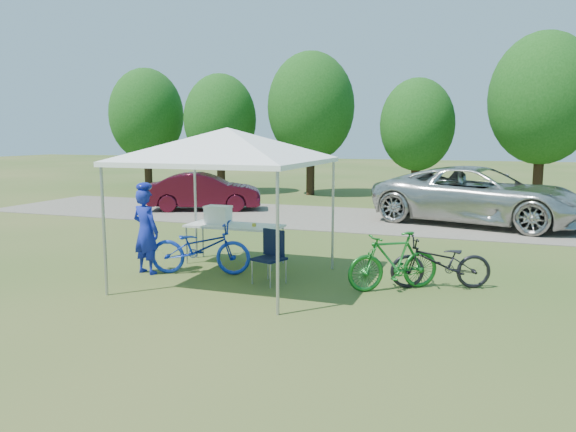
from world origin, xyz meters
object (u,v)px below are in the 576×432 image
(folding_table, at_px, (235,227))
(folding_chair, at_px, (271,252))
(bike_dark, at_px, (441,262))
(cooler, at_px, (218,215))
(bike_blue, at_px, (200,248))
(cyclist, at_px, (146,231))
(minivan, at_px, (480,195))
(sedan, at_px, (204,191))
(bike_green, at_px, (393,261))

(folding_table, height_order, folding_chair, folding_chair)
(bike_dark, bearing_deg, folding_chair, -96.91)
(cooler, xyz_separation_m, bike_blue, (0.13, -1.00, -0.49))
(cyclist, bearing_deg, bike_dark, -158.56)
(minivan, xyz_separation_m, sedan, (-9.00, 0.01, -0.20))
(folding_chair, relative_size, cooler, 1.83)
(bike_green, relative_size, bike_dark, 0.96)
(bike_blue, xyz_separation_m, bike_dark, (4.34, 0.50, -0.05))
(cooler, relative_size, cyclist, 0.32)
(folding_table, relative_size, minivan, 0.32)
(minivan, bearing_deg, cooler, 159.84)
(bike_blue, height_order, sedan, sedan)
(folding_chair, relative_size, bike_blue, 0.49)
(cooler, xyz_separation_m, sedan, (-4.05, 6.95, -0.33))
(folding_chair, bearing_deg, bike_green, 25.58)
(bike_blue, bearing_deg, cyclist, 92.30)
(bike_dark, bearing_deg, bike_blue, -102.31)
(cooler, height_order, cyclist, cyclist)
(cooler, xyz_separation_m, minivan, (4.94, 6.94, -0.13))
(cyclist, bearing_deg, bike_blue, -149.75)
(folding_table, distance_m, bike_dark, 4.14)
(cooler, bearing_deg, folding_chair, -34.67)
(bike_blue, height_order, minivan, minivan)
(cyclist, distance_m, bike_dark, 5.40)
(folding_table, bearing_deg, bike_green, -14.67)
(folding_table, bearing_deg, sedan, 122.47)
(folding_table, relative_size, bike_green, 1.18)
(cyclist, bearing_deg, cooler, -110.19)
(bike_blue, height_order, bike_green, bike_blue)
(folding_chair, distance_m, sedan, 9.85)
(cyclist, xyz_separation_m, bike_dark, (5.32, 0.81, -0.36))
(cyclist, xyz_separation_m, bike_blue, (0.98, 0.31, -0.31))
(bike_green, distance_m, sedan, 11.04)
(bike_green, relative_size, sedan, 0.43)
(bike_dark, bearing_deg, bike_green, -82.02)
(cyclist, bearing_deg, minivan, -112.31)
(cyclist, bearing_deg, sedan, -56.05)
(bike_dark, bearing_deg, minivan, 157.45)
(bike_green, xyz_separation_m, sedan, (-7.78, 7.83, 0.16))
(bike_dark, distance_m, sedan, 11.32)
(cooler, bearing_deg, bike_blue, -82.64)
(folding_table, relative_size, folding_chair, 2.08)
(minivan, bearing_deg, bike_dark, -168.32)
(folding_table, distance_m, minivan, 8.31)
(minivan, bearing_deg, folding_chair, 172.78)
(cooler, bearing_deg, cyclist, -122.96)
(sedan, bearing_deg, bike_green, -158.15)
(cooler, height_order, sedan, sedan)
(cyclist, relative_size, bike_blue, 0.85)
(folding_table, relative_size, cyclist, 1.20)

